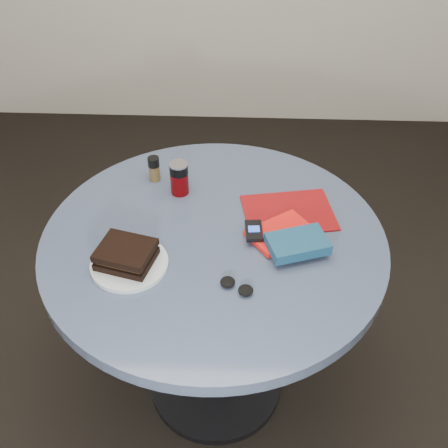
{
  "coord_description": "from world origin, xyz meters",
  "views": [
    {
      "loc": [
        0.08,
        -1.21,
        1.83
      ],
      "look_at": [
        0.03,
        0.0,
        0.8
      ],
      "focal_mm": 45.0,
      "sensor_mm": 36.0,
      "label": 1
    }
  ],
  "objects_px": {
    "soda_can": "(179,178)",
    "mp3_player": "(254,231)",
    "plate": "(129,264)",
    "sandwich": "(126,254)",
    "pepper_grinder": "(154,169)",
    "novel": "(298,244)",
    "magazine": "(289,213)",
    "red_book": "(281,233)",
    "table": "(214,276)",
    "headphones": "(237,286)"
  },
  "relations": [
    {
      "from": "table",
      "to": "novel",
      "type": "bearing_deg",
      "value": -13.86
    },
    {
      "from": "table",
      "to": "plate",
      "type": "bearing_deg",
      "value": -150.34
    },
    {
      "from": "soda_can",
      "to": "novel",
      "type": "height_order",
      "value": "soda_can"
    },
    {
      "from": "sandwich",
      "to": "mp3_player",
      "type": "relative_size",
      "value": 1.97
    },
    {
      "from": "plate",
      "to": "sandwich",
      "type": "relative_size",
      "value": 1.24
    },
    {
      "from": "pepper_grinder",
      "to": "magazine",
      "type": "height_order",
      "value": "pepper_grinder"
    },
    {
      "from": "novel",
      "to": "pepper_grinder",
      "type": "bearing_deg",
      "value": 124.91
    },
    {
      "from": "red_book",
      "to": "mp3_player",
      "type": "xyz_separation_m",
      "value": [
        -0.08,
        -0.01,
        0.01
      ]
    },
    {
      "from": "magazine",
      "to": "red_book",
      "type": "xyz_separation_m",
      "value": [
        -0.03,
        -0.1,
        0.01
      ]
    },
    {
      "from": "sandwich",
      "to": "headphones",
      "type": "height_order",
      "value": "sandwich"
    },
    {
      "from": "plate",
      "to": "mp3_player",
      "type": "relative_size",
      "value": 2.44
    },
    {
      "from": "soda_can",
      "to": "pepper_grinder",
      "type": "xyz_separation_m",
      "value": [
        -0.09,
        0.06,
        -0.01
      ]
    },
    {
      "from": "plate",
      "to": "sandwich",
      "type": "distance_m",
      "value": 0.03
    },
    {
      "from": "sandwich",
      "to": "pepper_grinder",
      "type": "height_order",
      "value": "pepper_grinder"
    },
    {
      "from": "magazine",
      "to": "red_book",
      "type": "bearing_deg",
      "value": -115.22
    },
    {
      "from": "soda_can",
      "to": "magazine",
      "type": "xyz_separation_m",
      "value": [
        0.34,
        -0.09,
        -0.05
      ]
    },
    {
      "from": "magazine",
      "to": "mp3_player",
      "type": "distance_m",
      "value": 0.16
    },
    {
      "from": "plate",
      "to": "magazine",
      "type": "relative_size",
      "value": 0.79
    },
    {
      "from": "plate",
      "to": "novel",
      "type": "xyz_separation_m",
      "value": [
        0.46,
        0.07,
        0.03
      ]
    },
    {
      "from": "table",
      "to": "pepper_grinder",
      "type": "relative_size",
      "value": 11.77
    },
    {
      "from": "novel",
      "to": "red_book",
      "type": "bearing_deg",
      "value": 102.99
    },
    {
      "from": "table",
      "to": "novel",
      "type": "relative_size",
      "value": 6.18
    },
    {
      "from": "novel",
      "to": "sandwich",
      "type": "bearing_deg",
      "value": 169.8
    },
    {
      "from": "sandwich",
      "to": "pepper_grinder",
      "type": "relative_size",
      "value": 2.02
    },
    {
      "from": "pepper_grinder",
      "to": "red_book",
      "type": "bearing_deg",
      "value": -33.12
    },
    {
      "from": "sandwich",
      "to": "mp3_player",
      "type": "distance_m",
      "value": 0.37
    },
    {
      "from": "headphones",
      "to": "table",
      "type": "bearing_deg",
      "value": 109.37
    },
    {
      "from": "plate",
      "to": "headphones",
      "type": "relative_size",
      "value": 2.08
    },
    {
      "from": "red_book",
      "to": "table",
      "type": "bearing_deg",
      "value": 147.84
    },
    {
      "from": "table",
      "to": "magazine",
      "type": "height_order",
      "value": "magazine"
    },
    {
      "from": "sandwich",
      "to": "pepper_grinder",
      "type": "xyz_separation_m",
      "value": [
        0.02,
        0.4,
        0.0
      ]
    },
    {
      "from": "sandwich",
      "to": "red_book",
      "type": "distance_m",
      "value": 0.44
    },
    {
      "from": "soda_can",
      "to": "mp3_player",
      "type": "relative_size",
      "value": 1.25
    },
    {
      "from": "plate",
      "to": "soda_can",
      "type": "xyz_separation_m",
      "value": [
        0.1,
        0.34,
        0.05
      ]
    },
    {
      "from": "sandwich",
      "to": "magazine",
      "type": "bearing_deg",
      "value": 28.15
    },
    {
      "from": "soda_can",
      "to": "novel",
      "type": "xyz_separation_m",
      "value": [
        0.35,
        -0.27,
        -0.02
      ]
    },
    {
      "from": "magazine",
      "to": "novel",
      "type": "height_order",
      "value": "novel"
    },
    {
      "from": "magazine",
      "to": "headphones",
      "type": "xyz_separation_m",
      "value": [
        -0.15,
        -0.32,
        0.01
      ]
    },
    {
      "from": "sandwich",
      "to": "mp3_player",
      "type": "xyz_separation_m",
      "value": [
        0.34,
        0.13,
        -0.01
      ]
    },
    {
      "from": "sandwich",
      "to": "soda_can",
      "type": "distance_m",
      "value": 0.35
    },
    {
      "from": "soda_can",
      "to": "magazine",
      "type": "relative_size",
      "value": 0.41
    },
    {
      "from": "mp3_player",
      "to": "headphones",
      "type": "bearing_deg",
      "value": -102.31
    },
    {
      "from": "mp3_player",
      "to": "pepper_grinder",
      "type": "bearing_deg",
      "value": 139.84
    },
    {
      "from": "novel",
      "to": "mp3_player",
      "type": "distance_m",
      "value": 0.13
    },
    {
      "from": "pepper_grinder",
      "to": "magazine",
      "type": "relative_size",
      "value": 0.32
    },
    {
      "from": "magazine",
      "to": "table",
      "type": "bearing_deg",
      "value": -162.37
    },
    {
      "from": "pepper_grinder",
      "to": "headphones",
      "type": "height_order",
      "value": "pepper_grinder"
    },
    {
      "from": "plate",
      "to": "mp3_player",
      "type": "height_order",
      "value": "mp3_player"
    },
    {
      "from": "sandwich",
      "to": "headphones",
      "type": "distance_m",
      "value": 0.31
    },
    {
      "from": "sandwich",
      "to": "pepper_grinder",
      "type": "distance_m",
      "value": 0.4
    }
  ]
}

